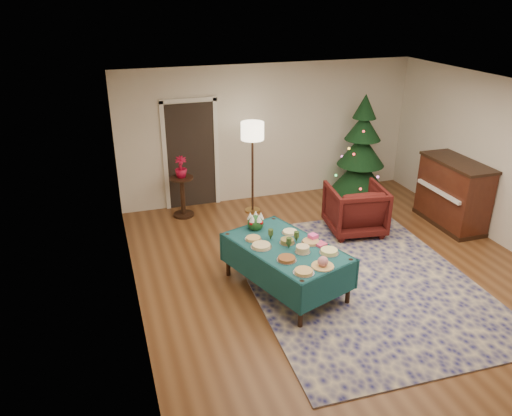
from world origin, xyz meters
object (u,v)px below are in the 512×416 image
object	(u,v)px
side_table	(183,197)
piano	(453,194)
buffet_table	(286,255)
floor_lamp	(252,137)
armchair	(355,207)
christmas_tree	(361,152)
gift_box	(313,237)
potted_plant	(181,172)

from	to	relation	value
side_table	piano	xyz separation A→B (m)	(4.57, -1.87, 0.21)
buffet_table	floor_lamp	size ratio (longest dim) A/B	1.15
armchair	christmas_tree	size ratio (longest dim) A/B	0.45
gift_box	potted_plant	size ratio (longest dim) A/B	0.28
gift_box	piano	xyz separation A→B (m)	(3.22, 1.06, -0.15)
buffet_table	side_table	xyz separation A→B (m)	(-0.93, 2.97, -0.18)
armchair	gift_box	bearing A→B (deg)	51.39
buffet_table	floor_lamp	xyz separation A→B (m)	(0.39, 2.77, 0.94)
buffet_table	gift_box	size ratio (longest dim) A/B	18.25
side_table	potted_plant	world-z (taller)	potted_plant
side_table	piano	world-z (taller)	piano
buffet_table	christmas_tree	distance (m)	3.95
buffet_table	piano	size ratio (longest dim) A/B	1.43
gift_box	piano	size ratio (longest dim) A/B	0.08
buffet_table	potted_plant	distance (m)	3.13
potted_plant	christmas_tree	bearing A→B (deg)	-2.18
armchair	buffet_table	bearing A→B (deg)	44.92
armchair	floor_lamp	bearing A→B (deg)	-36.07
gift_box	potted_plant	bearing A→B (deg)	114.76
gift_box	christmas_tree	world-z (taller)	christmas_tree
floor_lamp	piano	distance (m)	3.76
buffet_table	gift_box	bearing A→B (deg)	6.13
side_table	potted_plant	distance (m)	0.51
buffet_table	christmas_tree	size ratio (longest dim) A/B	0.95
gift_box	buffet_table	bearing A→B (deg)	-173.87
buffet_table	christmas_tree	bearing A→B (deg)	46.20
christmas_tree	armchair	bearing A→B (deg)	-121.00
potted_plant	piano	distance (m)	4.95
buffet_table	christmas_tree	xyz separation A→B (m)	(2.72, 2.84, 0.40)
potted_plant	piano	xyz separation A→B (m)	(4.57, -1.87, -0.30)
gift_box	piano	bearing A→B (deg)	18.18
gift_box	side_table	size ratio (longest dim) A/B	0.14
armchair	christmas_tree	distance (m)	1.79
armchair	floor_lamp	size ratio (longest dim) A/B	0.54
buffet_table	potted_plant	world-z (taller)	potted_plant
buffet_table	floor_lamp	bearing A→B (deg)	81.94
buffet_table	gift_box	distance (m)	0.47
gift_box	floor_lamp	distance (m)	2.83
gift_box	floor_lamp	xyz separation A→B (m)	(-0.03, 2.72, 0.75)
potted_plant	piano	bearing A→B (deg)	-22.29
potted_plant	christmas_tree	distance (m)	3.65
floor_lamp	piano	bearing A→B (deg)	-27.18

